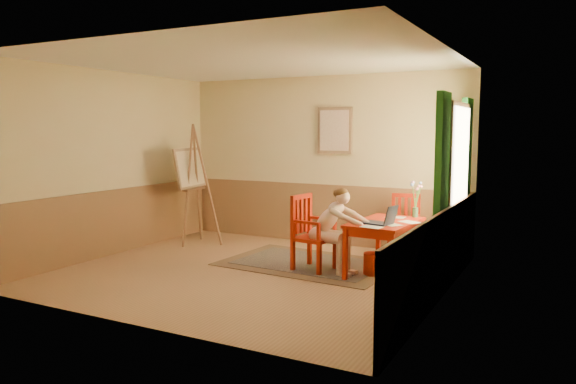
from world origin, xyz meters
The scene contains 14 objects.
room centered at (0.00, 0.00, 1.40)m, with size 5.04×4.54×2.84m.
wainscot centered at (0.00, 0.80, 0.50)m, with size 5.00×4.50×1.00m.
window centered at (2.42, 1.10, 1.35)m, with size 0.12×2.01×2.20m.
wall_portrait centered at (0.25, 2.20, 1.90)m, with size 0.60×0.05×0.76m.
rug centered at (0.47, 0.78, 0.01)m, with size 2.50×1.75×0.02m.
table centered at (1.60, 0.71, 0.63)m, with size 0.80×1.25×0.72m.
chair_left centered at (0.64, 0.49, 0.52)m, with size 0.54×0.52×1.03m.
chair_back centered at (1.57, 1.76, 0.48)m, with size 0.48×0.50×0.96m.
figure centered at (0.97, 0.45, 0.64)m, with size 0.88×0.44×1.16m.
laptop centered at (1.64, 0.45, 0.77)m, with size 0.46×0.34×0.25m.
papers centered at (1.72, 0.64, 0.72)m, with size 0.61×1.08×0.00m.
vase centered at (1.86, 1.25, 0.95)m, with size 0.17×0.25×0.50m.
wastebasket centered at (1.49, 0.62, 0.15)m, with size 0.28×0.28×0.30m, color red.
easel centered at (-1.90, 1.18, 1.19)m, with size 0.73×0.90×2.01m.
Camera 1 is at (3.77, -6.18, 1.91)m, focal length 34.26 mm.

